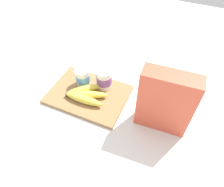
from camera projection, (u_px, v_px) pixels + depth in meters
The scene contains 6 objects.
ground_plane at pixel (89, 95), 0.95m from camera, with size 2.40×2.40×0.00m, color silver.
cutting_board at pixel (89, 94), 0.94m from camera, with size 0.35×0.26×0.02m, color olive.
cereal_box at pixel (165, 102), 0.74m from camera, with size 0.20×0.07×0.27m, color #D85138.
yogurt_cup_front at pixel (83, 77), 0.95m from camera, with size 0.07×0.07×0.09m.
yogurt_cup_back at pixel (104, 79), 0.93m from camera, with size 0.07×0.07×0.10m.
banana_bunch at pixel (85, 95), 0.90m from camera, with size 0.19×0.14×0.04m.
Camera 1 is at (0.35, -0.53, 0.71)m, focal length 32.51 mm.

